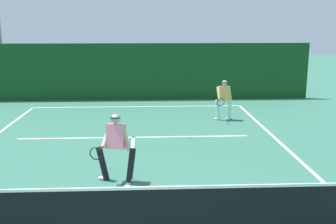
{
  "coord_description": "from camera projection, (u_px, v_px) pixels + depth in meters",
  "views": [
    {
      "loc": [
        0.51,
        -6.31,
        3.69
      ],
      "look_at": [
        1.1,
        5.66,
        1.0
      ],
      "focal_mm": 42.72,
      "sensor_mm": 36.0,
      "label": 1
    }
  ],
  "objects": [
    {
      "name": "player_far",
      "position": [
        224.0,
        98.0,
        15.31
      ],
      "size": [
        0.76,
        0.83,
        1.55
      ],
      "rotation": [
        0.0,
        0.0,
        3.19
      ],
      "color": "silver",
      "rests_on": "ground_plane"
    },
    {
      "name": "court_line_service",
      "position": [
        134.0,
        137.0,
        13.13
      ],
      "size": [
        7.54,
        0.1,
        0.01
      ],
      "primitive_type": "cube",
      "color": "white",
      "rests_on": "ground_plane"
    },
    {
      "name": "tennis_net",
      "position": [
        120.0,
        213.0,
        6.82
      ],
      "size": [
        10.14,
        0.09,
        1.09
      ],
      "color": "#1E4723",
      "rests_on": "ground_plane"
    },
    {
      "name": "court_line_baseline_far",
      "position": [
        137.0,
        107.0,
        17.91
      ],
      "size": [
        9.25,
        0.1,
        0.01
      ],
      "primitive_type": "cube",
      "color": "white",
      "rests_on": "ground_plane"
    },
    {
      "name": "player_near",
      "position": [
        116.0,
        145.0,
        9.32
      ],
      "size": [
        1.03,
        0.9,
        1.64
      ],
      "rotation": [
        0.0,
        0.0,
        2.92
      ],
      "color": "black",
      "rests_on": "ground_plane"
    },
    {
      "name": "tennis_ball",
      "position": [
        190.0,
        137.0,
        13.02
      ],
      "size": [
        0.07,
        0.07,
        0.07
      ],
      "primitive_type": "sphere",
      "color": "#D1E033",
      "rests_on": "ground_plane"
    },
    {
      "name": "back_fence_windscreen",
      "position": [
        138.0,
        72.0,
        19.28
      ],
      "size": [
        16.68,
        0.12,
        2.73
      ],
      "primitive_type": "cube",
      "color": "#13431B",
      "rests_on": "ground_plane"
    },
    {
      "name": "court_line_centre",
      "position": [
        129.0,
        172.0,
        10.05
      ],
      "size": [
        0.1,
        6.4,
        0.01
      ],
      "primitive_type": "cube",
      "color": "white",
      "rests_on": "ground_plane"
    }
  ]
}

